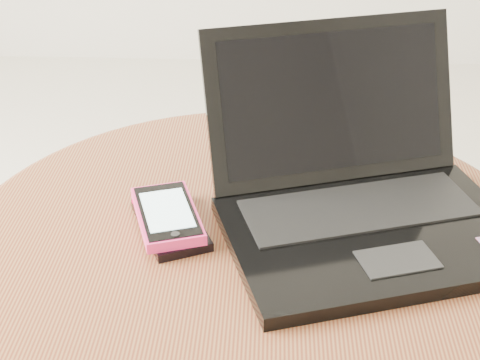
{
  "coord_description": "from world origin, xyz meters",
  "views": [
    {
      "loc": [
        0.12,
        -0.63,
        1.01
      ],
      "look_at": [
        0.09,
        0.06,
        0.61
      ],
      "focal_mm": 54.48,
      "sensor_mm": 36.0,
      "label": 1
    }
  ],
  "objects": [
    {
      "name": "table",
      "position": [
        0.11,
        0.04,
        0.43
      ],
      "size": [
        0.69,
        0.69,
        0.55
      ],
      "color": "#502610",
      "rests_on": "ground"
    },
    {
      "name": "laptop",
      "position": [
        0.23,
        0.07,
        0.58
      ],
      "size": [
        0.39,
        0.37,
        0.2
      ],
      "color": "black",
      "rests_on": "table"
    },
    {
      "name": "phone_black",
      "position": [
        0.01,
        0.05,
        0.55
      ],
      "size": [
        0.1,
        0.13,
        0.01
      ],
      "color": "black",
      "rests_on": "table"
    },
    {
      "name": "phone_pink",
      "position": [
        0.01,
        0.05,
        0.56
      ],
      "size": [
        0.1,
        0.13,
        0.01
      ],
      "color": "#F82F77",
      "rests_on": "phone_black"
    }
  ]
}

